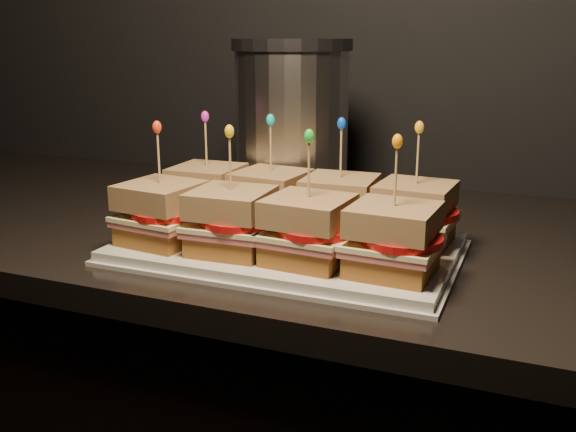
% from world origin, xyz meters
% --- Properties ---
extents(granite_slab, '(2.71, 0.70, 0.04)m').
position_xyz_m(granite_slab, '(0.47, 1.66, 0.90)').
color(granite_slab, black).
rests_on(granite_slab, cabinet).
extents(platter, '(0.44, 0.27, 0.02)m').
position_xyz_m(platter, '(0.10, 1.51, 0.93)').
color(platter, silver).
rests_on(platter, granite_slab).
extents(platter_rim, '(0.46, 0.29, 0.01)m').
position_xyz_m(platter_rim, '(0.10, 1.51, 0.92)').
color(platter_rim, silver).
rests_on(platter_rim, granite_slab).
extents(sandwich_0_bread_bot, '(0.10, 0.10, 0.03)m').
position_xyz_m(sandwich_0_bread_bot, '(-0.06, 1.57, 0.95)').
color(sandwich_0_bread_bot, brown).
rests_on(sandwich_0_bread_bot, platter).
extents(sandwich_0_ham, '(0.11, 0.10, 0.01)m').
position_xyz_m(sandwich_0_ham, '(-0.06, 1.57, 0.97)').
color(sandwich_0_ham, '#CB5E5F').
rests_on(sandwich_0_ham, sandwich_0_bread_bot).
extents(sandwich_0_cheese, '(0.11, 0.10, 0.01)m').
position_xyz_m(sandwich_0_cheese, '(-0.06, 1.57, 0.98)').
color(sandwich_0_cheese, '#FEF7AE').
rests_on(sandwich_0_cheese, sandwich_0_ham).
extents(sandwich_0_tomato, '(0.09, 0.09, 0.01)m').
position_xyz_m(sandwich_0_tomato, '(-0.05, 1.57, 0.98)').
color(sandwich_0_tomato, red).
rests_on(sandwich_0_tomato, sandwich_0_cheese).
extents(sandwich_0_bread_top, '(0.10, 0.10, 0.03)m').
position_xyz_m(sandwich_0_bread_top, '(-0.06, 1.57, 1.00)').
color(sandwich_0_bread_top, brown).
rests_on(sandwich_0_bread_top, sandwich_0_tomato).
extents(sandwich_0_pick, '(0.00, 0.00, 0.09)m').
position_xyz_m(sandwich_0_pick, '(-0.06, 1.57, 1.05)').
color(sandwich_0_pick, tan).
rests_on(sandwich_0_pick, sandwich_0_bread_top).
extents(sandwich_0_frill, '(0.01, 0.01, 0.02)m').
position_xyz_m(sandwich_0_frill, '(-0.06, 1.57, 1.09)').
color(sandwich_0_frill, '#C722A6').
rests_on(sandwich_0_frill, sandwich_0_pick).
extents(sandwich_1_bread_bot, '(0.10, 0.10, 0.03)m').
position_xyz_m(sandwich_1_bread_bot, '(0.05, 1.57, 0.95)').
color(sandwich_1_bread_bot, brown).
rests_on(sandwich_1_bread_bot, platter).
extents(sandwich_1_ham, '(0.11, 0.11, 0.01)m').
position_xyz_m(sandwich_1_ham, '(0.05, 1.57, 0.97)').
color(sandwich_1_ham, '#CB5E5F').
rests_on(sandwich_1_ham, sandwich_1_bread_bot).
extents(sandwich_1_cheese, '(0.12, 0.11, 0.01)m').
position_xyz_m(sandwich_1_cheese, '(0.05, 1.57, 0.98)').
color(sandwich_1_cheese, '#FEF7AE').
rests_on(sandwich_1_cheese, sandwich_1_ham).
extents(sandwich_1_tomato, '(0.09, 0.09, 0.01)m').
position_xyz_m(sandwich_1_tomato, '(0.06, 1.57, 0.98)').
color(sandwich_1_tomato, red).
rests_on(sandwich_1_tomato, sandwich_1_cheese).
extents(sandwich_1_bread_top, '(0.11, 0.11, 0.03)m').
position_xyz_m(sandwich_1_bread_top, '(0.05, 1.57, 1.00)').
color(sandwich_1_bread_top, brown).
rests_on(sandwich_1_bread_top, sandwich_1_tomato).
extents(sandwich_1_pick, '(0.00, 0.00, 0.09)m').
position_xyz_m(sandwich_1_pick, '(0.05, 1.57, 1.05)').
color(sandwich_1_pick, tan).
rests_on(sandwich_1_pick, sandwich_1_bread_top).
extents(sandwich_1_frill, '(0.01, 0.01, 0.02)m').
position_xyz_m(sandwich_1_frill, '(0.05, 1.57, 1.09)').
color(sandwich_1_frill, '#06C0BD').
rests_on(sandwich_1_frill, sandwich_1_pick).
extents(sandwich_2_bread_bot, '(0.10, 0.10, 0.03)m').
position_xyz_m(sandwich_2_bread_bot, '(0.15, 1.57, 0.95)').
color(sandwich_2_bread_bot, brown).
rests_on(sandwich_2_bread_bot, platter).
extents(sandwich_2_ham, '(0.11, 0.10, 0.01)m').
position_xyz_m(sandwich_2_ham, '(0.15, 1.57, 0.97)').
color(sandwich_2_ham, '#CB5E5F').
rests_on(sandwich_2_ham, sandwich_2_bread_bot).
extents(sandwich_2_cheese, '(0.11, 0.11, 0.01)m').
position_xyz_m(sandwich_2_cheese, '(0.15, 1.57, 0.98)').
color(sandwich_2_cheese, '#FEF7AE').
rests_on(sandwich_2_cheese, sandwich_2_ham).
extents(sandwich_2_tomato, '(0.09, 0.09, 0.01)m').
position_xyz_m(sandwich_2_tomato, '(0.17, 1.57, 0.98)').
color(sandwich_2_tomato, red).
rests_on(sandwich_2_tomato, sandwich_2_cheese).
extents(sandwich_2_bread_top, '(0.10, 0.10, 0.03)m').
position_xyz_m(sandwich_2_bread_top, '(0.15, 1.57, 1.00)').
color(sandwich_2_bread_top, brown).
rests_on(sandwich_2_bread_top, sandwich_2_tomato).
extents(sandwich_2_pick, '(0.00, 0.00, 0.09)m').
position_xyz_m(sandwich_2_pick, '(0.15, 1.57, 1.05)').
color(sandwich_2_pick, tan).
rests_on(sandwich_2_pick, sandwich_2_bread_top).
extents(sandwich_2_frill, '(0.01, 0.01, 0.02)m').
position_xyz_m(sandwich_2_frill, '(0.15, 1.57, 1.09)').
color(sandwich_2_frill, blue).
rests_on(sandwich_2_frill, sandwich_2_pick).
extents(sandwich_3_bread_bot, '(0.10, 0.10, 0.03)m').
position_xyz_m(sandwich_3_bread_bot, '(0.26, 1.57, 0.95)').
color(sandwich_3_bread_bot, brown).
rests_on(sandwich_3_bread_bot, platter).
extents(sandwich_3_ham, '(0.11, 0.11, 0.01)m').
position_xyz_m(sandwich_3_ham, '(0.26, 1.57, 0.97)').
color(sandwich_3_ham, '#CB5E5F').
rests_on(sandwich_3_ham, sandwich_3_bread_bot).
extents(sandwich_3_cheese, '(0.11, 0.11, 0.01)m').
position_xyz_m(sandwich_3_cheese, '(0.26, 1.57, 0.98)').
color(sandwich_3_cheese, '#FEF7AE').
rests_on(sandwich_3_cheese, sandwich_3_ham).
extents(sandwich_3_tomato, '(0.09, 0.09, 0.01)m').
position_xyz_m(sandwich_3_tomato, '(0.27, 1.57, 0.98)').
color(sandwich_3_tomato, red).
rests_on(sandwich_3_tomato, sandwich_3_cheese).
extents(sandwich_3_bread_top, '(0.10, 0.10, 0.03)m').
position_xyz_m(sandwich_3_bread_top, '(0.26, 1.57, 1.00)').
color(sandwich_3_bread_top, brown).
rests_on(sandwich_3_bread_top, sandwich_3_tomato).
extents(sandwich_3_pick, '(0.00, 0.00, 0.09)m').
position_xyz_m(sandwich_3_pick, '(0.26, 1.57, 1.05)').
color(sandwich_3_pick, tan).
rests_on(sandwich_3_pick, sandwich_3_bread_top).
extents(sandwich_3_frill, '(0.01, 0.01, 0.02)m').
position_xyz_m(sandwich_3_frill, '(0.26, 1.57, 1.09)').
color(sandwich_3_frill, orange).
rests_on(sandwich_3_frill, sandwich_3_pick).
extents(sandwich_4_bread_bot, '(0.10, 0.10, 0.03)m').
position_xyz_m(sandwich_4_bread_bot, '(-0.06, 1.44, 0.95)').
color(sandwich_4_bread_bot, brown).
rests_on(sandwich_4_bread_bot, platter).
extents(sandwich_4_ham, '(0.12, 0.11, 0.01)m').
position_xyz_m(sandwich_4_ham, '(-0.06, 1.44, 0.97)').
color(sandwich_4_ham, '#CB5E5F').
rests_on(sandwich_4_ham, sandwich_4_bread_bot).
extents(sandwich_4_cheese, '(0.12, 0.11, 0.01)m').
position_xyz_m(sandwich_4_cheese, '(-0.06, 1.44, 0.98)').
color(sandwich_4_cheese, '#FEF7AE').
rests_on(sandwich_4_cheese, sandwich_4_ham).
extents(sandwich_4_tomato, '(0.09, 0.09, 0.01)m').
position_xyz_m(sandwich_4_tomato, '(-0.05, 1.44, 0.98)').
color(sandwich_4_tomato, red).
rests_on(sandwich_4_tomato, sandwich_4_cheese).
extents(sandwich_4_bread_top, '(0.11, 0.11, 0.03)m').
position_xyz_m(sandwich_4_bread_top, '(-0.06, 1.44, 1.00)').
color(sandwich_4_bread_top, brown).
rests_on(sandwich_4_bread_top, sandwich_4_tomato).
extents(sandwich_4_pick, '(0.00, 0.00, 0.09)m').
position_xyz_m(sandwich_4_pick, '(-0.06, 1.44, 1.05)').
color(sandwich_4_pick, tan).
rests_on(sandwich_4_pick, sandwich_4_bread_top).
extents(sandwich_4_frill, '(0.01, 0.01, 0.02)m').
position_xyz_m(sandwich_4_frill, '(-0.06, 1.44, 1.09)').
color(sandwich_4_frill, red).
rests_on(sandwich_4_frill, sandwich_4_pick).
extents(sandwich_5_bread_bot, '(0.10, 0.10, 0.03)m').
position_xyz_m(sandwich_5_bread_bot, '(0.05, 1.44, 0.95)').
color(sandwich_5_bread_bot, brown).
rests_on(sandwich_5_bread_bot, platter).
extents(sandwich_5_ham, '(0.11, 0.10, 0.01)m').
position_xyz_m(sandwich_5_ham, '(0.05, 1.44, 0.97)').
color(sandwich_5_ham, '#CB5E5F').
rests_on(sandwich_5_ham, sandwich_5_bread_bot).
extents(sandwich_5_cheese, '(0.11, 0.11, 0.01)m').
position_xyz_m(sandwich_5_cheese, '(0.05, 1.44, 0.98)').
color(sandwich_5_cheese, '#FEF7AE').
rests_on(sandwich_5_cheese, sandwich_5_ham).
extents(sandwich_5_tomato, '(0.09, 0.09, 0.01)m').
position_xyz_m(sandwich_5_tomato, '(0.06, 1.44, 0.98)').
color(sandwich_5_tomato, red).
rests_on(sandwich_5_tomato, sandwich_5_cheese).
extents(sandwich_5_bread_top, '(0.10, 0.10, 0.03)m').
position_xyz_m(sandwich_5_bread_top, '(0.05, 1.44, 1.00)').
color(sandwich_5_bread_top, brown).
rests_on(sandwich_5_bread_top, sandwich_5_tomato).
extents(sandwich_5_pick, '(0.00, 0.00, 0.09)m').
position_xyz_m(sandwich_5_pick, '(0.05, 1.44, 1.05)').
color(sandwich_5_pick, tan).
rests_on(sandwich_5_pick, sandwich_5_bread_top).
extents(sandwich_5_frill, '(0.01, 0.01, 0.02)m').
position_xyz_m(sandwich_5_frill, '(0.05, 1.44, 1.09)').
color(sandwich_5_frill, yellow).
rests_on(sandwich_5_frill, sandwich_5_pick).
extents(sandwich_6_bread_bot, '(0.10, 0.10, 0.03)m').
position_xyz_m(sandwich_6_bread_bot, '(0.15, 1.44, 0.95)').
color(sandwich_6_bread_bot, brown).
rests_on(sandwich_6_bread_bot, platter).
extents(sandwich_6_ham, '(0.11, 0.11, 0.01)m').
position_xyz_m(sandwich_6_ham, '(0.15, 1.44, 0.97)').
color(sandwich_6_ham, '#CB5E5F').
rests_on(sandwich_6_ham, sandwich_6_bread_bot).
extents(sandwich_6_cheese, '(0.11, 0.11, 0.01)m').
position_xyz_m(sandwich_6_cheese, '(0.15, 1.44, 0.98)').
color(sandwich_6_cheese, '#FEF7AE').
rests_on(sandwich_6_cheese, sandwich_6_ham).
extents(sandwich_6_tomato, '(0.09, 0.09, 0.01)m').
position_xyz_m(sandwich_6_tomato, '(0.17, 1.44, 0.98)').
color(sandwich_6_tomato, red).
rests_on(sandwich_6_tomato, sandwich_6_cheese).
extents(sandwich_6_bread_top, '(0.10, 0.10, 0.03)m').
position_xyz_m(sandwich_6_bread_top, '(0.15, 1.44, 1.00)').
color(sandwich_6_bread_top, brown).
rests_on(sandwich_6_bread_top, sandwich_6_tomato).
extents(sandwich_6_pick, '(0.00, 0.00, 0.09)m').
position_xyz_m(sandwich_6_pick, '(0.15, 1.44, 1.05)').
color(sandwich_6_pick, tan).
rests_on(sandwich_6_pick, sandwich_6_bread_top).
extents(sandwich_6_frill, '(0.01, 0.01, 0.02)m').
position_xyz_m(sandwich_6_frill, '(0.15, 1.44, 1.09)').
color(sandwich_6_frill, green).
rests_on(sandwich_6_frill, sandwich_6_pick).
extents(sandwich_7_bread_bot, '(0.10, 0.10, 0.03)m').
position_xyz_m(sandwich_7_bread_bot, '(0.26, 1.44, 0.95)').
color(sandwich_7_bread_bot, brown).
rests_on(sandwich_7_bread_bot, platter).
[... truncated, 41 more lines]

